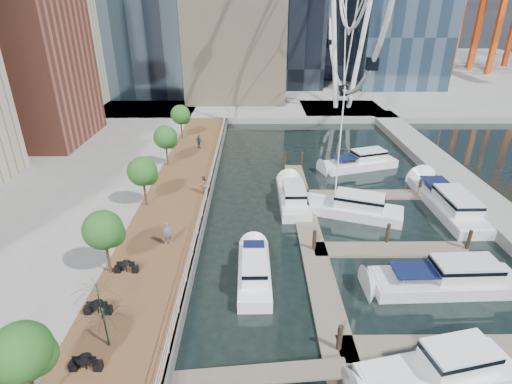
{
  "coord_description": "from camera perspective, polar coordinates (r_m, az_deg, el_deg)",
  "views": [
    {
      "loc": [
        -1.65,
        -18.28,
        17.4
      ],
      "look_at": [
        -1.48,
        12.49,
        3.0
      ],
      "focal_mm": 28.0,
      "sensor_mm": 36.0,
      "label": 1
    }
  ],
  "objects": [
    {
      "name": "street_trees",
      "position": [
        36.18,
        -15.95,
        2.83
      ],
      "size": [
        2.6,
        42.6,
        4.6
      ],
      "color": "#3F2B1C",
      "rests_on": "ground"
    },
    {
      "name": "cafe_seating",
      "position": [
        22.88,
        -23.7,
        -19.12
      ],
      "size": [
        5.3,
        12.07,
        2.54
      ],
      "color": "#0F3A17",
      "rests_on": "ground"
    },
    {
      "name": "pedestrian_mid",
      "position": [
        38.43,
        -7.54,
        1.11
      ],
      "size": [
        1.14,
        1.14,
        1.86
      ],
      "primitive_type": "imported",
      "rotation": [
        0.0,
        0.0,
        -2.34
      ],
      "color": "#7D5F56",
      "rests_on": "boardwalk"
    },
    {
      "name": "seawall",
      "position": [
        37.58,
        -6.93,
        -1.85
      ],
      "size": [
        0.25,
        60.0,
        1.0
      ],
      "primitive_type": "cube",
      "color": "#595954",
      "rests_on": "ground"
    },
    {
      "name": "yacht_foreground",
      "position": [
        30.66,
        25.2,
        -12.29
      ],
      "size": [
        10.92,
        3.29,
        2.15
      ],
      "primitive_type": null,
      "rotation": [
        0.0,
        0.0,
        1.61
      ],
      "color": "silver",
      "rests_on": "ground"
    },
    {
      "name": "pedestrian_far",
      "position": [
        51.1,
        -8.15,
        7.13
      ],
      "size": [
        1.1,
        0.79,
        1.74
      ],
      "primitive_type": "imported",
      "rotation": [
        0.0,
        0.0,
        2.74
      ],
      "color": "#2E3339",
      "rests_on": "boardwalk"
    },
    {
      "name": "pedestrian_near",
      "position": [
        30.71,
        -12.55,
        -5.85
      ],
      "size": [
        0.77,
        0.61,
        1.85
      ],
      "primitive_type": "imported",
      "rotation": [
        0.0,
        0.0,
        0.28
      ],
      "color": "slate",
      "rests_on": "boardwalk"
    },
    {
      "name": "ground",
      "position": [
        25.29,
        3.7,
        -18.46
      ],
      "size": [
        520.0,
        520.0,
        0.0
      ],
      "primitive_type": "plane",
      "color": "black",
      "rests_on": "ground"
    },
    {
      "name": "boardwalk",
      "position": [
        38.04,
        -11.43,
        -1.83
      ],
      "size": [
        6.0,
        60.0,
        1.0
      ],
      "primitive_type": "cube",
      "color": "brown",
      "rests_on": "ground"
    },
    {
      "name": "cafe_tables",
      "position": [
        24.47,
        -22.35,
        -18.19
      ],
      "size": [
        2.5,
        13.7,
        0.74
      ],
      "color": "black",
      "rests_on": "ground"
    },
    {
      "name": "railing",
      "position": [
        37.14,
        -7.17,
        -0.43
      ],
      "size": [
        0.1,
        60.0,
        1.05
      ],
      "primitive_type": null,
      "color": "white",
      "rests_on": "boardwalk"
    },
    {
      "name": "floating_docks",
      "position": [
        34.31,
        16.08,
        -5.54
      ],
      "size": [
        16.0,
        34.0,
        2.6
      ],
      "color": "#6D6051",
      "rests_on": "ground"
    },
    {
      "name": "moored_yachts",
      "position": [
        37.43,
        14.14,
        -3.45
      ],
      "size": [
        21.15,
        34.57,
        11.5
      ],
      "color": "white",
      "rests_on": "ground"
    },
    {
      "name": "breakwater",
      "position": [
        47.12,
        27.07,
        1.18
      ],
      "size": [
        4.0,
        60.0,
        1.0
      ],
      "primitive_type": "cube",
      "color": "gray",
      "rests_on": "ground"
    },
    {
      "name": "pier",
      "position": [
        73.96,
        12.15,
        11.32
      ],
      "size": [
        14.0,
        12.0,
        1.0
      ],
      "primitive_type": "cube",
      "color": "gray",
      "rests_on": "ground"
    },
    {
      "name": "land_far",
      "position": [
        121.47,
        0.48,
        17.08
      ],
      "size": [
        200.0,
        114.0,
        1.0
      ],
      "primitive_type": "cube",
      "color": "gray",
      "rests_on": "ground"
    }
  ]
}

